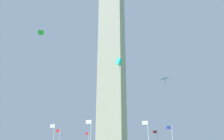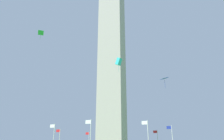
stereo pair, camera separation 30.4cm
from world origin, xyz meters
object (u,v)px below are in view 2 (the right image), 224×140
Objects in this scene: kite_blue_diamond at (164,79)px; kite_green_diamond at (41,33)px; obelisk_monument at (112,55)px; kite_cyan_box at (119,62)px.

kite_green_diamond is at bearing 6.45° from kite_blue_diamond.
kite_blue_diamond is at bearing 141.34° from obelisk_monument.
kite_green_diamond is at bearing 46.78° from obelisk_monument.
obelisk_monument reaches higher than kite_blue_diamond.
kite_blue_diamond is (-13.27, 10.61, -11.13)m from obelisk_monument.
kite_blue_diamond is 1.04× the size of kite_green_diamond.
obelisk_monument is 27.08× the size of kite_green_diamond.
kite_blue_diamond is at bearing -137.35° from kite_cyan_box.
obelisk_monument is at bearing -70.20° from kite_cyan_box.
kite_green_diamond is (18.91, -3.60, 10.64)m from kite_cyan_box.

